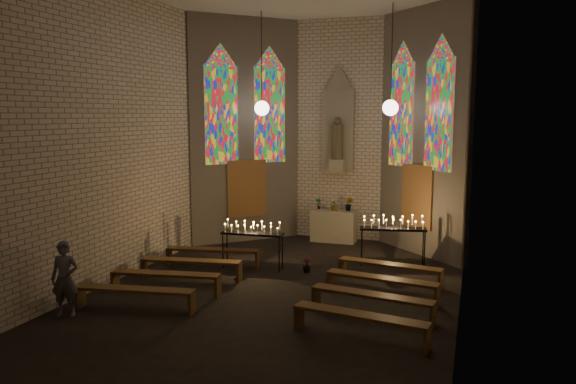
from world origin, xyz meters
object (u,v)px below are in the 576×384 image
(altar, at_px, (334,226))
(votive_stand_left, at_px, (252,230))
(aisle_flower_pot, at_px, (307,265))
(votive_stand_right, at_px, (393,225))
(visitor, at_px, (65,279))

(altar, relative_size, votive_stand_left, 0.84)
(altar, xyz_separation_m, votive_stand_left, (-1.25, -3.78, 0.53))
(altar, distance_m, aisle_flower_pot, 3.66)
(votive_stand_right, bearing_deg, votive_stand_left, -168.81)
(aisle_flower_pot, relative_size, votive_stand_left, 0.23)
(votive_stand_left, bearing_deg, aisle_flower_pot, 1.67)
(aisle_flower_pot, xyz_separation_m, votive_stand_left, (-1.44, -0.14, 0.84))
(votive_stand_left, bearing_deg, visitor, -120.93)
(aisle_flower_pot, height_order, visitor, visitor)
(votive_stand_left, distance_m, votive_stand_right, 3.74)
(aisle_flower_pot, xyz_separation_m, visitor, (-3.70, -4.53, 0.57))
(altar, xyz_separation_m, votive_stand_right, (2.19, -2.30, 0.60))
(votive_stand_right, bearing_deg, aisle_flower_pot, -158.13)
(aisle_flower_pot, xyz_separation_m, votive_stand_right, (1.99, 1.34, 0.91))
(votive_stand_right, height_order, visitor, visitor)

